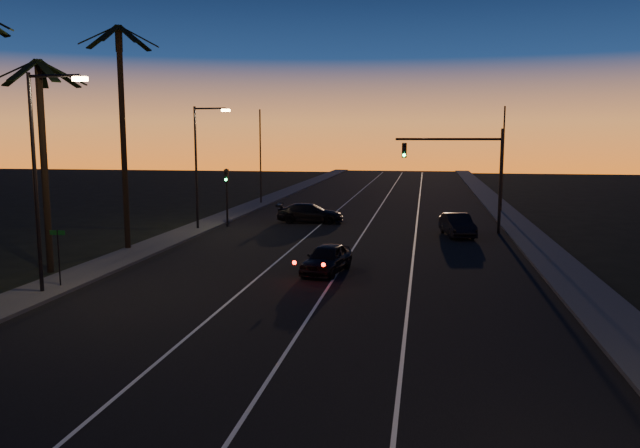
% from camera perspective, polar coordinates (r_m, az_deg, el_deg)
% --- Properties ---
extents(road, '(20.00, 170.00, 0.01)m').
position_cam_1_polar(road, '(33.83, 1.69, -3.04)').
color(road, black).
rests_on(road, ground).
extents(sidewalk_left, '(2.40, 170.00, 0.16)m').
position_cam_1_polar(sidewalk_left, '(37.02, -15.76, -2.26)').
color(sidewalk_left, '#3D3D3A').
rests_on(sidewalk_left, ground).
extents(sidewalk_right, '(2.40, 170.00, 0.16)m').
position_cam_1_polar(sidewalk_right, '(34.16, 20.68, -3.33)').
color(sidewalk_right, '#3D3D3A').
rests_on(sidewalk_right, ground).
extents(lane_stripe_left, '(0.12, 160.00, 0.01)m').
position_cam_1_polar(lane_stripe_left, '(34.36, -3.27, -2.86)').
color(lane_stripe_left, silver).
rests_on(lane_stripe_left, road).
extents(lane_stripe_mid, '(0.12, 160.00, 0.01)m').
position_cam_1_polar(lane_stripe_mid, '(33.76, 2.54, -3.05)').
color(lane_stripe_mid, silver).
rests_on(lane_stripe_mid, road).
extents(lane_stripe_right, '(0.12, 160.00, 0.01)m').
position_cam_1_polar(lane_stripe_right, '(33.52, 8.49, -3.21)').
color(lane_stripe_right, silver).
rests_on(lane_stripe_right, road).
extents(palm_mid, '(4.25, 4.16, 10.03)m').
position_cam_1_polar(palm_mid, '(32.21, -24.02, 6.90)').
color(palm_mid, black).
rests_on(palm_mid, ground).
extents(palm_far, '(4.25, 4.16, 12.53)m').
position_cam_1_polar(palm_far, '(36.91, -17.63, 9.39)').
color(palm_far, black).
rests_on(palm_far, ground).
extents(streetlight_left_near, '(2.55, 0.26, 9.00)m').
position_cam_1_polar(streetlight_left_near, '(27.52, -24.15, 4.87)').
color(streetlight_left_near, black).
rests_on(streetlight_left_near, ground).
extents(streetlight_left_far, '(2.55, 0.26, 8.50)m').
position_cam_1_polar(streetlight_left_far, '(43.65, -10.90, 6.01)').
color(streetlight_left_far, black).
rests_on(streetlight_left_far, ground).
extents(street_sign, '(0.70, 0.06, 2.60)m').
position_cam_1_polar(street_sign, '(28.80, -22.80, -2.30)').
color(street_sign, black).
rests_on(street_sign, ground).
extents(signal_mast, '(7.10, 0.41, 7.00)m').
position_cam_1_polar(signal_mast, '(42.99, 13.10, 5.54)').
color(signal_mast, black).
rests_on(signal_mast, ground).
extents(signal_post, '(0.28, 0.37, 4.20)m').
position_cam_1_polar(signal_post, '(45.25, -8.54, 3.38)').
color(signal_post, black).
rests_on(signal_post, ground).
extents(far_pole_left, '(0.14, 0.14, 9.00)m').
position_cam_1_polar(far_pole_left, '(59.96, -5.47, 6.10)').
color(far_pole_left, black).
rests_on(far_pole_left, ground).
extents(far_pole_right, '(0.14, 0.14, 9.00)m').
position_cam_1_polar(far_pole_right, '(55.30, 16.37, 5.65)').
color(far_pole_right, black).
rests_on(far_pole_right, ground).
extents(lead_car, '(2.35, 4.72, 1.38)m').
position_cam_1_polar(lead_car, '(29.87, 0.61, -3.17)').
color(lead_car, black).
rests_on(lead_car, road).
extents(right_car, '(2.37, 4.66, 1.47)m').
position_cam_1_polar(right_car, '(41.72, 12.45, -0.08)').
color(right_car, black).
rests_on(right_car, road).
extents(cross_car, '(5.12, 2.33, 1.45)m').
position_cam_1_polar(cross_car, '(47.06, -0.92, 1.01)').
color(cross_car, black).
rests_on(cross_car, road).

